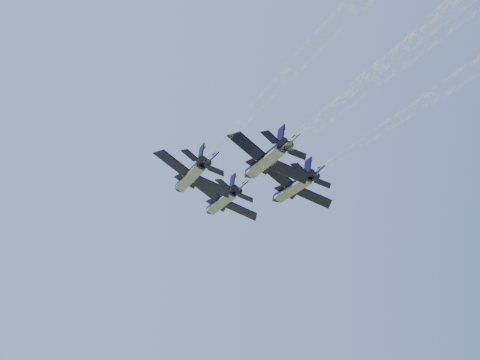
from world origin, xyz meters
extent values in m
cylinder|color=black|center=(-0.76, 9.29, 103.65)|extent=(4.30, 15.08, 2.54)
cone|color=black|center=(-1.82, 18.13, 103.65)|extent=(2.87, 3.20, 2.54)
ellipsoid|color=black|center=(-0.95, 13.11, 104.21)|extent=(1.70, 2.84, 1.30)
cube|color=gray|center=(-1.07, 9.25, 102.99)|extent=(3.32, 13.47, 1.18)
cube|color=black|center=(-4.12, 7.98, 105.19)|extent=(6.92, 5.77, 2.98)
cube|color=#E1B00B|center=(-4.30, 9.88, 105.29)|extent=(5.44, 2.80, 2.94)
cube|color=black|center=(2.72, 8.81, 101.91)|extent=(6.55, 4.68, 2.98)
cube|color=#E1B00B|center=(2.54, 10.71, 102.01)|extent=(5.77, 1.51, 2.94)
cube|color=black|center=(-2.03, 1.98, 104.66)|extent=(3.23, 2.88, 1.40)
cube|color=black|center=(2.20, 2.49, 102.64)|extent=(3.08, 2.44, 1.40)
cube|color=black|center=(-0.19, 3.00, 105.48)|extent=(0.85, 2.52, 2.92)
cube|color=black|center=(1.52, 3.20, 104.66)|extent=(2.42, 2.71, 2.24)
cylinder|color=black|center=(-0.32, 1.40, 103.76)|extent=(1.79, 1.53, 1.65)
cylinder|color=black|center=(0.58, 1.51, 103.33)|extent=(1.79, 1.53, 1.65)
cylinder|color=black|center=(-8.67, -2.86, 103.65)|extent=(4.30, 15.08, 2.54)
cone|color=black|center=(-9.73, 5.98, 103.65)|extent=(2.87, 3.20, 2.54)
ellipsoid|color=black|center=(-8.86, 0.96, 104.21)|extent=(1.70, 2.84, 1.30)
cube|color=gray|center=(-8.98, -2.90, 102.99)|extent=(3.32, 13.47, 1.18)
cube|color=black|center=(-12.03, -4.17, 105.19)|extent=(6.92, 5.77, 2.98)
cube|color=#E1B00B|center=(-12.21, -2.27, 105.29)|extent=(5.44, 2.80, 2.94)
cube|color=black|center=(-5.19, -3.35, 101.91)|extent=(6.55, 4.68, 2.98)
cube|color=#E1B00B|center=(-5.37, -1.45, 102.01)|extent=(5.77, 1.51, 2.94)
cube|color=black|center=(-9.94, -10.17, 104.66)|extent=(3.23, 2.88, 1.40)
cube|color=black|center=(-5.71, -9.66, 102.64)|extent=(3.08, 2.44, 1.40)
cube|color=black|center=(-8.10, -9.16, 105.48)|extent=(0.85, 2.52, 2.92)
cube|color=black|center=(-6.39, -8.95, 104.66)|extent=(2.42, 2.71, 2.24)
cylinder|color=black|center=(-8.23, -10.75, 103.76)|extent=(1.79, 1.53, 1.65)
cylinder|color=black|center=(-7.32, -10.65, 103.33)|extent=(1.79, 1.53, 1.65)
cylinder|color=black|center=(10.04, -1.19, 103.65)|extent=(4.30, 15.08, 2.54)
cone|color=black|center=(8.98, 7.65, 103.65)|extent=(2.87, 3.20, 2.54)
ellipsoid|color=black|center=(9.85, 2.63, 104.21)|extent=(1.70, 2.84, 1.30)
cube|color=gray|center=(9.73, -1.22, 102.99)|extent=(3.32, 13.47, 1.18)
cube|color=black|center=(6.68, -2.50, 105.19)|extent=(6.92, 5.77, 2.98)
cube|color=#E1B00B|center=(6.50, -0.59, 105.29)|extent=(5.44, 2.80, 2.94)
cube|color=black|center=(13.52, -1.67, 101.91)|extent=(6.55, 4.68, 2.98)
cube|color=#E1B00B|center=(13.34, 0.23, 102.01)|extent=(5.77, 1.51, 2.94)
cube|color=black|center=(8.77, -8.49, 104.66)|extent=(3.23, 2.88, 1.40)
cube|color=black|center=(13.00, -7.99, 102.64)|extent=(3.08, 2.44, 1.40)
cube|color=black|center=(10.61, -7.48, 105.48)|extent=(0.85, 2.52, 2.92)
cube|color=black|center=(12.32, -7.28, 104.66)|extent=(2.42, 2.71, 2.24)
cylinder|color=black|center=(10.48, -9.08, 103.76)|extent=(1.79, 1.53, 1.65)
cylinder|color=black|center=(11.39, -8.97, 103.33)|extent=(1.79, 1.53, 1.65)
cylinder|color=black|center=(1.84, -12.69, 103.65)|extent=(4.30, 15.08, 2.54)
cone|color=black|center=(0.78, -3.85, 103.65)|extent=(2.87, 3.20, 2.54)
ellipsoid|color=black|center=(1.65, -8.87, 104.21)|extent=(1.70, 2.84, 1.30)
cube|color=gray|center=(1.53, -12.73, 102.99)|extent=(3.32, 13.47, 1.18)
cube|color=black|center=(-1.52, -14.00, 105.19)|extent=(6.92, 5.77, 2.98)
cube|color=#E1B00B|center=(-1.70, -12.10, 105.29)|extent=(5.44, 2.80, 2.94)
cube|color=black|center=(5.32, -13.18, 101.91)|extent=(6.55, 4.68, 2.98)
cube|color=#E1B00B|center=(5.14, -11.28, 102.01)|extent=(5.77, 1.51, 2.94)
cube|color=black|center=(0.57, -20.00, 104.66)|extent=(3.23, 2.88, 1.40)
cube|color=black|center=(4.80, -19.49, 102.64)|extent=(3.08, 2.44, 1.40)
cube|color=black|center=(2.41, -18.99, 105.48)|extent=(0.85, 2.52, 2.92)
cube|color=black|center=(4.12, -18.78, 104.66)|extent=(2.42, 2.71, 2.24)
cylinder|color=black|center=(2.28, -20.59, 103.76)|extent=(1.79, 1.53, 1.65)
cylinder|color=black|center=(3.18, -20.48, 103.33)|extent=(1.79, 1.53, 1.65)
cylinder|color=white|center=(1.18, -6.85, 103.65)|extent=(3.41, 17.46, 1.35)
cylinder|color=white|center=(3.14, -23.17, 103.65)|extent=(3.92, 17.52, 1.85)
cylinder|color=white|center=(5.10, -39.49, 103.65)|extent=(4.51, 17.59, 2.45)
cylinder|color=white|center=(7.05, -55.81, 103.65)|extent=(5.20, 17.67, 3.14)
cylinder|color=white|center=(-6.73, -19.00, 103.65)|extent=(3.41, 17.46, 1.35)
cylinder|color=white|center=(-4.77, -35.32, 103.65)|extent=(3.92, 17.52, 1.85)
cylinder|color=white|center=(-2.81, -51.64, 103.65)|extent=(4.51, 17.59, 2.45)
cylinder|color=white|center=(11.98, -17.33, 103.65)|extent=(3.41, 17.46, 1.35)
cylinder|color=white|center=(13.94, -33.65, 103.65)|extent=(3.92, 17.52, 1.85)
cylinder|color=white|center=(15.90, -49.97, 103.65)|extent=(4.51, 17.59, 2.45)
cylinder|color=white|center=(3.78, -28.84, 103.65)|extent=(3.41, 17.46, 1.35)
cylinder|color=white|center=(5.74, -45.16, 103.65)|extent=(3.92, 17.52, 1.85)
camera|label=1|loc=(-24.86, -107.94, 64.23)|focal=50.00mm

